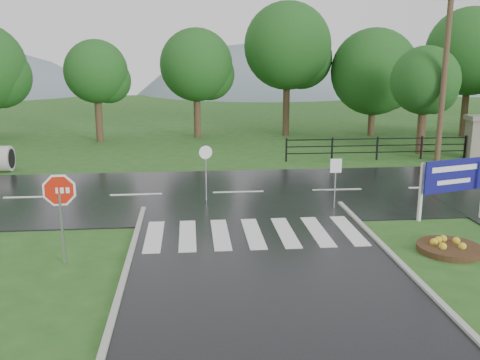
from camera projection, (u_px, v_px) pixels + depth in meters
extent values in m
plane|color=#24511B|center=(281.00, 312.00, 11.49)|extent=(120.00, 120.00, 0.00)
cube|color=black|center=(238.00, 193.00, 21.17)|extent=(90.00, 8.00, 0.04)
cube|color=silver|center=(154.00, 236.00, 16.04)|extent=(0.50, 2.80, 0.02)
cube|color=silver|center=(188.00, 235.00, 16.13)|extent=(0.50, 2.80, 0.02)
cube|color=silver|center=(221.00, 234.00, 16.23)|extent=(0.50, 2.80, 0.02)
cube|color=silver|center=(253.00, 233.00, 16.32)|extent=(0.50, 2.80, 0.02)
cube|color=silver|center=(286.00, 232.00, 16.41)|extent=(0.50, 2.80, 0.02)
cube|color=silver|center=(317.00, 231.00, 16.50)|extent=(0.50, 2.80, 0.02)
cube|color=silver|center=(349.00, 230.00, 16.59)|extent=(0.50, 2.80, 0.02)
cube|color=gray|center=(475.00, 139.00, 27.94)|extent=(0.80, 0.80, 2.00)
cube|color=#6B6659|center=(477.00, 118.00, 27.67)|extent=(1.00, 1.00, 0.24)
cube|color=black|center=(377.00, 152.00, 27.60)|extent=(9.50, 0.05, 0.05)
cube|color=black|center=(377.00, 146.00, 27.51)|extent=(9.50, 0.05, 0.05)
cube|color=black|center=(378.00, 139.00, 27.43)|extent=(9.50, 0.05, 0.05)
cube|color=black|center=(286.00, 150.00, 27.11)|extent=(0.08, 0.08, 1.20)
cube|color=black|center=(465.00, 147.00, 27.98)|extent=(0.08, 0.08, 1.20)
sphere|color=slate|center=(5.00, 196.00, 75.21)|extent=(40.00, 40.00, 40.00)
sphere|color=slate|center=(258.00, 209.00, 79.18)|extent=(48.00, 48.00, 48.00)
sphere|color=slate|center=(442.00, 177.00, 80.74)|extent=(36.00, 36.00, 36.00)
cube|color=#939399|center=(62.00, 229.00, 13.89)|extent=(0.06, 0.06, 1.91)
cylinder|color=white|center=(59.00, 190.00, 13.66)|extent=(1.15, 0.10, 1.15)
cylinder|color=red|center=(59.00, 190.00, 13.65)|extent=(1.00, 0.10, 1.00)
cube|color=silver|center=(421.00, 192.00, 17.48)|extent=(0.12, 0.12, 1.96)
cube|color=navy|center=(454.00, 175.00, 17.46)|extent=(2.27, 0.72, 1.08)
cube|color=white|center=(455.00, 168.00, 17.36)|extent=(1.79, 0.53, 0.18)
cube|color=white|center=(454.00, 182.00, 17.47)|extent=(1.32, 0.39, 0.15)
cylinder|color=#332111|center=(449.00, 249.00, 14.96)|extent=(1.77, 1.77, 0.18)
cube|color=#939399|center=(335.00, 186.00, 18.85)|extent=(0.04, 0.04, 1.71)
cube|color=white|center=(336.00, 166.00, 18.66)|extent=(0.41, 0.02, 0.50)
cylinder|color=#939399|center=(206.00, 176.00, 19.76)|extent=(0.06, 0.06, 1.97)
cylinder|color=white|center=(206.00, 152.00, 19.53)|extent=(0.49, 0.13, 0.49)
cylinder|color=#473523|center=(444.00, 76.00, 26.48)|extent=(0.29, 0.29, 8.60)
cylinder|color=#3D2B1C|center=(422.00, 124.00, 29.03)|extent=(0.44, 0.44, 3.31)
sphere|color=#154515|center=(425.00, 80.00, 28.48)|extent=(3.65, 3.65, 3.65)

